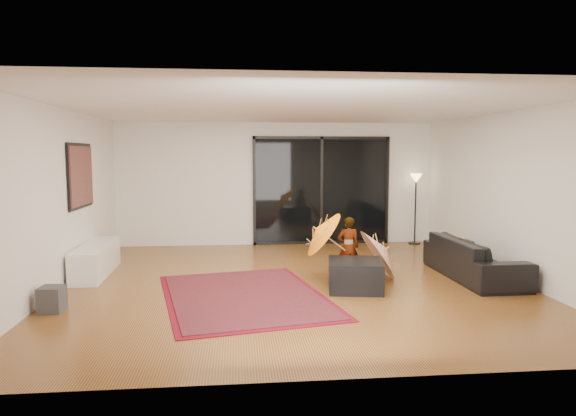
{
  "coord_description": "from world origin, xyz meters",
  "views": [
    {
      "loc": [
        -0.88,
        -7.83,
        2.01
      ],
      "look_at": [
        -0.02,
        0.76,
        1.1
      ],
      "focal_mm": 32.0,
      "sensor_mm": 36.0,
      "label": 1
    }
  ],
  "objects": [
    {
      "name": "ottoman",
      "position": [
        0.85,
        -0.52,
        0.22
      ],
      "size": [
        0.9,
        0.9,
        0.44
      ],
      "primitive_type": "cube",
      "rotation": [
        0.0,
        0.0,
        -0.17
      ],
      "color": "black",
      "rests_on": "floor"
    },
    {
      "name": "parasol_white",
      "position": [
        1.52,
        0.14,
        0.5
      ],
      "size": [
        0.66,
        0.93,
        0.97
      ],
      "rotation": [
        0.0,
        0.99,
        0.0
      ],
      "color": "white",
      "rests_on": "floor"
    },
    {
      "name": "persian_rug",
      "position": [
        -0.79,
        -0.71,
        0.01
      ],
      "size": [
        2.71,
        3.39,
        0.02
      ],
      "rotation": [
        0.0,
        0.0,
        0.2
      ],
      "color": "#5F0816",
      "rests_on": "floor"
    },
    {
      "name": "wall_right",
      "position": [
        3.5,
        0.0,
        1.35
      ],
      "size": [
        0.0,
        7.0,
        7.0
      ],
      "primitive_type": "plane",
      "rotation": [
        1.57,
        0.0,
        -1.57
      ],
      "color": "silver",
      "rests_on": "floor"
    },
    {
      "name": "floor_lamp",
      "position": [
        3.1,
        3.25,
        1.25
      ],
      "size": [
        0.27,
        0.27,
        1.58
      ],
      "color": "black",
      "rests_on": "floor"
    },
    {
      "name": "floor",
      "position": [
        0.0,
        0.0,
        0.0
      ],
      "size": [
        7.0,
        7.0,
        0.0
      ],
      "primitive_type": "plane",
      "color": "brown",
      "rests_on": "ground"
    },
    {
      "name": "speaker",
      "position": [
        -3.25,
        -1.18,
        0.16
      ],
      "size": [
        0.31,
        0.31,
        0.33
      ],
      "primitive_type": "cube",
      "rotation": [
        0.0,
        0.0,
        -0.08
      ],
      "color": "#424244",
      "rests_on": "floor"
    },
    {
      "name": "sofa",
      "position": [
        2.95,
        0.03,
        0.32
      ],
      "size": [
        0.88,
        2.23,
        0.65
      ],
      "primitive_type": "imported",
      "rotation": [
        0.0,
        0.0,
        1.58
      ],
      "color": "black",
      "rests_on": "floor"
    },
    {
      "name": "wall_left",
      "position": [
        -3.5,
        0.0,
        1.35
      ],
      "size": [
        0.0,
        7.0,
        7.0
      ],
      "primitive_type": "plane",
      "rotation": [
        1.57,
        0.0,
        1.57
      ],
      "color": "silver",
      "rests_on": "floor"
    },
    {
      "name": "sliding_door",
      "position": [
        1.0,
        3.47,
        1.2
      ],
      "size": [
        3.06,
        0.07,
        2.4
      ],
      "color": "black",
      "rests_on": "wall_back"
    },
    {
      "name": "child",
      "position": [
        0.92,
        0.29,
        0.5
      ],
      "size": [
        0.37,
        0.25,
        0.99
      ],
      "primitive_type": "imported",
      "rotation": [
        0.0,
        0.0,
        3.18
      ],
      "color": "#999999",
      "rests_on": "floor"
    },
    {
      "name": "media_console",
      "position": [
        -3.25,
        0.91,
        0.25
      ],
      "size": [
        0.5,
        1.81,
        0.5
      ],
      "primitive_type": "cube",
      "rotation": [
        0.0,
        0.0,
        0.03
      ],
      "color": "white",
      "rests_on": "floor"
    },
    {
      "name": "parasol_orange",
      "position": [
        0.37,
        0.24,
        0.73
      ],
      "size": [
        0.64,
        0.84,
        0.88
      ],
      "rotation": [
        0.0,
        -0.92,
        0.0
      ],
      "color": "orange",
      "rests_on": "child"
    },
    {
      "name": "wall_back",
      "position": [
        0.0,
        3.5,
        1.35
      ],
      "size": [
        7.0,
        0.0,
        7.0
      ],
      "primitive_type": "plane",
      "rotation": [
        1.57,
        0.0,
        0.0
      ],
      "color": "silver",
      "rests_on": "floor"
    },
    {
      "name": "ceiling",
      "position": [
        0.0,
        0.0,
        2.7
      ],
      "size": [
        7.0,
        7.0,
        0.0
      ],
      "primitive_type": "plane",
      "rotation": [
        3.14,
        0.0,
        0.0
      ],
      "color": "white",
      "rests_on": "wall_back"
    },
    {
      "name": "wall_front",
      "position": [
        0.0,
        -3.5,
        1.35
      ],
      "size": [
        7.0,
        0.0,
        7.0
      ],
      "primitive_type": "plane",
      "rotation": [
        -1.57,
        0.0,
        0.0
      ],
      "color": "silver",
      "rests_on": "floor"
    },
    {
      "name": "painting",
      "position": [
        -3.46,
        1.0,
        1.65
      ],
      "size": [
        0.04,
        1.28,
        1.08
      ],
      "color": "black",
      "rests_on": "wall_left"
    }
  ]
}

